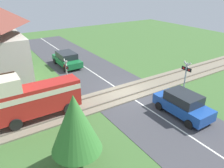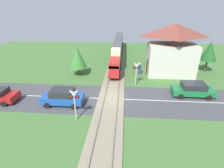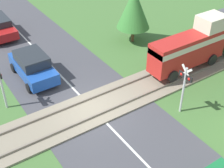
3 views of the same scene
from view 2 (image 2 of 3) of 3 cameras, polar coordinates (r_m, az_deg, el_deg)
name	(u,v)px [view 2 (image 2 of 3)]	position (r m, az deg, el deg)	size (l,w,h in m)	color
ground_plane	(111,99)	(19.00, -0.29, -4.90)	(60.00, 60.00, 0.00)	#426B33
road_surface	(111,99)	(18.99, -0.29, -4.88)	(48.00, 6.40, 0.02)	#424247
track_bed	(111,98)	(18.96, -0.29, -4.73)	(2.80, 48.00, 0.24)	gray
train	(118,48)	(33.19, 1.95, 11.70)	(1.58, 22.84, 3.18)	red
car_near_crossing	(63,97)	(18.33, -15.77, -4.06)	(4.11, 1.93, 1.66)	#1E4CA8
car_far_side	(193,89)	(21.26, 24.90, -1.55)	(4.50, 2.02, 1.56)	#197038
crossing_signal_west_approach	(75,101)	(15.23, -12.14, -5.49)	(0.90, 0.18, 2.91)	#B7B7B7
crossing_signal_east_approach	(136,71)	(21.73, 7.94, 4.26)	(0.90, 0.18, 2.91)	#B7B7B7
station_building	(172,50)	(26.04, 18.93, 10.33)	(6.89, 4.43, 7.10)	beige
pedestrian_by_station	(140,69)	(25.59, 9.01, 4.82)	(0.43, 0.43, 1.76)	#2D4C8E
tree_by_station	(210,51)	(29.21, 29.25, 9.33)	(2.26, 2.26, 4.54)	brown
tree_roadside_hedge	(77,57)	(24.98, -11.26, 8.55)	(2.44, 2.44, 4.09)	brown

